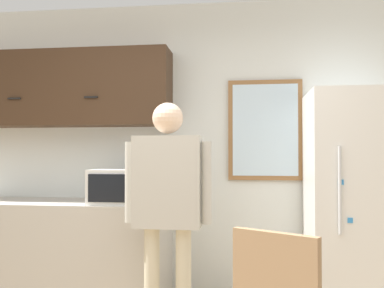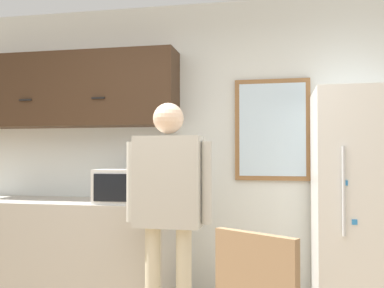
% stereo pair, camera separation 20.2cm
% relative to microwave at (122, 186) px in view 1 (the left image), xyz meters
% --- Properties ---
extents(back_wall, '(6.00, 0.06, 2.70)m').
position_rel_microwave_xyz_m(back_wall, '(0.53, 0.43, 0.32)').
color(back_wall, silver).
rests_on(back_wall, ground_plane).
extents(counter, '(2.03, 0.64, 0.88)m').
position_rel_microwave_xyz_m(counter, '(-0.65, 0.08, -0.59)').
color(counter, '#BCB7AD').
rests_on(counter, ground_plane).
extents(upper_cabinets, '(2.03, 0.36, 0.68)m').
position_rel_microwave_xyz_m(upper_cabinets, '(-0.65, 0.23, 0.87)').
color(upper_cabinets, '#3D2819').
extents(microwave, '(0.50, 0.43, 0.29)m').
position_rel_microwave_xyz_m(microwave, '(0.00, 0.00, 0.00)').
color(microwave, white).
rests_on(microwave, counter).
extents(person, '(0.63, 0.22, 1.67)m').
position_rel_microwave_xyz_m(person, '(0.49, -0.51, -0.01)').
color(person, beige).
rests_on(person, ground_plane).
extents(refrigerator, '(0.76, 0.75, 1.80)m').
position_rel_microwave_xyz_m(refrigerator, '(1.91, 0.03, -0.13)').
color(refrigerator, white).
rests_on(refrigerator, ground_plane).
extents(window, '(0.66, 0.05, 0.90)m').
position_rel_microwave_xyz_m(window, '(1.21, 0.39, 0.49)').
color(window, olive).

